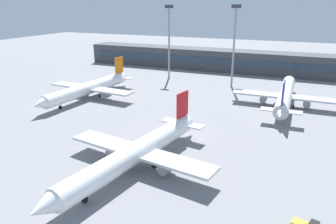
# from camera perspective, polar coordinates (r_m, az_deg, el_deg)

# --- Properties ---
(ground_plane) EXTENTS (400.00, 400.00, 0.00)m
(ground_plane) POSITION_cam_1_polar(r_m,az_deg,el_deg) (80.45, 1.03, -2.16)
(ground_plane) COLOR gray
(terminal_building) EXTENTS (139.44, 12.13, 9.00)m
(terminal_building) POSITION_cam_1_polar(r_m,az_deg,el_deg) (145.81, 11.76, 8.82)
(terminal_building) COLOR #3F4247
(terminal_building) RESTS_ON ground_plane
(airplane_near) EXTENTS (30.28, 43.00, 10.67)m
(airplane_near) POSITION_cam_1_polar(r_m,az_deg,el_deg) (58.41, -5.86, -7.21)
(airplane_near) COLOR white
(airplane_near) RESTS_ON ground_plane
(airplane_mid) EXTENTS (29.96, 42.86, 10.58)m
(airplane_mid) POSITION_cam_1_polar(r_m,az_deg,el_deg) (104.41, -13.87, 4.08)
(airplane_mid) COLOR white
(airplane_mid) RESTS_ON ground_plane
(airplane_far) EXTENTS (29.89, 43.04, 10.65)m
(airplane_far) POSITION_cam_1_polar(r_m,az_deg,el_deg) (100.58, 20.03, 2.94)
(airplane_far) COLOR silver
(airplane_far) RESTS_ON ground_plane
(floodlight_tower_west) EXTENTS (3.20, 0.80, 28.13)m
(floodlight_tower_west) POSITION_cam_1_polar(r_m,az_deg,el_deg) (116.57, 11.59, 12.19)
(floodlight_tower_west) COLOR gray
(floodlight_tower_west) RESTS_ON ground_plane
(floodlight_tower_east) EXTENTS (3.20, 0.80, 27.86)m
(floodlight_tower_east) POSITION_cam_1_polar(r_m,az_deg,el_deg) (128.21, 0.18, 13.06)
(floodlight_tower_east) COLOR gray
(floodlight_tower_east) RESTS_ON ground_plane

